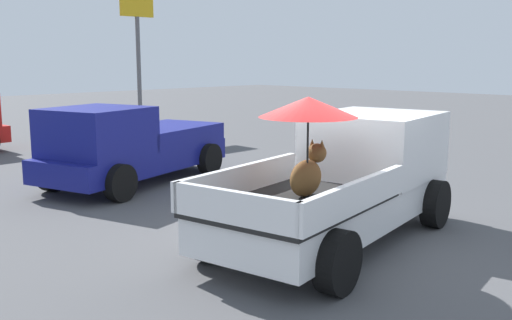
% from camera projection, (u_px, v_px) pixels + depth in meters
% --- Properties ---
extents(ground_plane, '(80.00, 80.00, 0.00)m').
position_uv_depth(ground_plane, '(333.00, 242.00, 8.97)').
color(ground_plane, '#4C4C4F').
extents(pickup_truck_main, '(5.27, 2.85, 2.29)m').
position_uv_depth(pickup_truck_main, '(348.00, 176.00, 9.15)').
color(pickup_truck_main, black).
rests_on(pickup_truck_main, ground).
extents(pickup_truck_red, '(5.10, 3.12, 1.80)m').
position_uv_depth(pickup_truck_red, '(130.00, 146.00, 13.05)').
color(pickup_truck_red, black).
rests_on(pickup_truck_red, ground).
extents(motel_sign, '(1.40, 0.16, 5.24)m').
position_uv_depth(motel_sign, '(138.00, 35.00, 21.46)').
color(motel_sign, '#59595B').
rests_on(motel_sign, ground).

